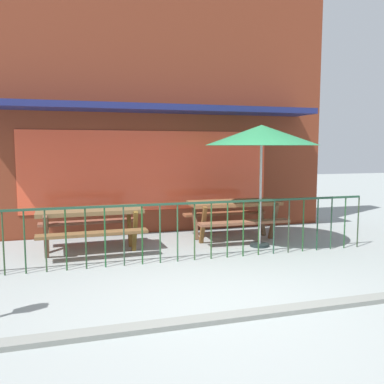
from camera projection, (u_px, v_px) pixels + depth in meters
name	position (u px, v px, depth m)	size (l,w,h in m)	color
ground	(216.00, 303.00, 4.86)	(40.00, 40.00, 0.00)	gray
pub_storefront	(148.00, 102.00, 8.80)	(8.23, 1.40, 5.69)	#442217
patio_fence_front	(177.00, 221.00, 6.57)	(6.94, 0.04, 0.97)	#214430
picnic_table_left	(90.00, 218.00, 7.18)	(1.85, 1.43, 0.79)	brown
picnic_table_right	(234.00, 209.00, 8.19)	(1.82, 1.38, 0.79)	brown
patio_umbrella	(261.00, 136.00, 7.43)	(2.09, 2.09, 2.26)	#1C2727
curb_edge	(231.00, 319.00, 4.41)	(11.52, 0.20, 0.11)	gray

